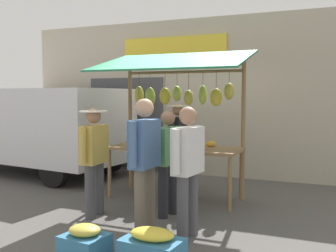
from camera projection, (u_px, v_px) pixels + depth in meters
The scene contains 11 objects.
ground_plane at pixel (175, 198), 6.77m from camera, with size 40.00×40.00×0.00m, color #514F4C.
street_backdrop at pixel (211, 97), 8.68m from camera, with size 9.00×0.30×3.40m.
market_stall at pixel (177, 105), 6.71m from camera, with size 2.50×1.46×2.50m.
vendor_with_sunhat at pixel (178, 139), 7.48m from camera, with size 0.41×0.68×1.58m.
shopper_in_striped_shirt at pixel (188, 163), 4.82m from camera, with size 0.28×0.68×1.60m.
shopper_in_grey_tee at pixel (94, 154), 5.71m from camera, with size 0.40×0.67×1.55m.
shopper_with_ponytail at pixel (168, 156), 5.72m from camera, with size 0.31×0.65×1.52m.
shopper_with_shopping_bag at pixel (145, 155), 4.98m from camera, with size 0.23×0.72×1.70m.
parked_van at pixel (28, 123), 9.07m from camera, with size 4.60×2.39×1.88m.
produce_crate_near at pixel (85, 244), 4.22m from camera, with size 0.50×0.45×0.38m.
produce_crate_side at pixel (152, 251), 3.95m from camera, with size 0.63×0.45×0.43m.
Camera 1 is at (-2.49, 6.18, 1.73)m, focal length 42.80 mm.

